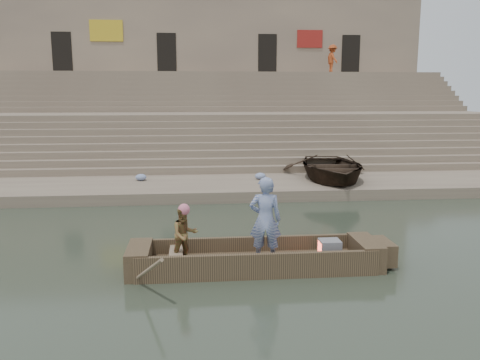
{
  "coord_description": "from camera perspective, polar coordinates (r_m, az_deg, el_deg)",
  "views": [
    {
      "loc": [
        -0.27,
        -10.92,
        3.9
      ],
      "look_at": [
        1.05,
        2.93,
        1.4
      ],
      "focal_mm": 36.58,
      "sensor_mm": 36.0,
      "label": 1
    }
  ],
  "objects": [
    {
      "name": "rowboat_trim",
      "position": [
        11.06,
        2.85,
        -8.79
      ],
      "size": [
        6.04,
        2.63,
        1.92
      ],
      "color": "brown",
      "rests_on": "ground"
    },
    {
      "name": "lower_landing",
      "position": [
        19.28,
        -4.56,
        -0.91
      ],
      "size": [
        32.0,
        4.0,
        0.4
      ],
      "primitive_type": "cube",
      "color": "gray",
      "rests_on": "ground"
    },
    {
      "name": "standing_man",
      "position": [
        10.66,
        2.96,
        -4.66
      ],
      "size": [
        0.76,
        0.56,
        1.91
      ],
      "primitive_type": "imported",
      "rotation": [
        0.0,
        0.0,
        2.99
      ],
      "color": "navy",
      "rests_on": "main_rowboat"
    },
    {
      "name": "mid_landing",
      "position": [
        26.54,
        -4.87,
        4.75
      ],
      "size": [
        32.0,
        3.0,
        2.8
      ],
      "primitive_type": "cube",
      "color": "gray",
      "rests_on": "ground"
    },
    {
      "name": "rowing_man",
      "position": [
        10.78,
        -6.49,
        -6.36
      ],
      "size": [
        0.74,
        0.66,
        1.25
      ],
      "primitive_type": "imported",
      "rotation": [
        0.0,
        0.0,
        0.38
      ],
      "color": "#28782C",
      "rests_on": "main_rowboat"
    },
    {
      "name": "ground",
      "position": [
        11.6,
        -3.85,
        -9.49
      ],
      "size": [
        120.0,
        120.0,
        0.0
      ],
      "primitive_type": "plane",
      "color": "#293225",
      "rests_on": "ground"
    },
    {
      "name": "main_rowboat",
      "position": [
        11.11,
        1.75,
        -9.78
      ],
      "size": [
        5.0,
        1.3,
        0.22
      ],
      "primitive_type": "cube",
      "color": "brown",
      "rests_on": "ground"
    },
    {
      "name": "beached_rowboat",
      "position": [
        20.13,
        10.6,
        1.5
      ],
      "size": [
        4.0,
        5.31,
        1.04
      ],
      "primitive_type": "imported",
      "rotation": [
        0.0,
        0.0,
        -0.08
      ],
      "color": "#2D2116",
      "rests_on": "lower_landing"
    },
    {
      "name": "upper_landing",
      "position": [
        33.45,
        -5.05,
        7.93
      ],
      "size": [
        32.0,
        3.0,
        5.2
      ],
      "primitive_type": "cube",
      "color": "gray",
      "rests_on": "ground"
    },
    {
      "name": "television",
      "position": [
        11.33,
        10.35,
        -7.88
      ],
      "size": [
        0.46,
        0.42,
        0.4
      ],
      "color": "slate",
      "rests_on": "main_rowboat"
    },
    {
      "name": "pedestrian",
      "position": [
        34.41,
        10.72,
        13.73
      ],
      "size": [
        0.89,
        1.3,
        1.85
      ],
      "primitive_type": "imported",
      "rotation": [
        0.0,
        0.0,
        1.75
      ],
      "color": "#A7421C",
      "rests_on": "upper_landing"
    },
    {
      "name": "ghat_steps",
      "position": [
        28.19,
        -4.93,
        5.88
      ],
      "size": [
        32.0,
        11.0,
        5.2
      ],
      "color": "gray",
      "rests_on": "ground"
    },
    {
      "name": "building_wall",
      "position": [
        37.46,
        -5.17,
        12.76
      ],
      "size": [
        32.0,
        5.07,
        11.2
      ],
      "color": "#9C856A",
      "rests_on": "ground"
    },
    {
      "name": "cloth_bundles",
      "position": [
        19.87,
        -4.57,
        0.39
      ],
      "size": [
        5.27,
        0.61,
        0.26
      ],
      "color": "#3F5999",
      "rests_on": "lower_landing"
    }
  ]
}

